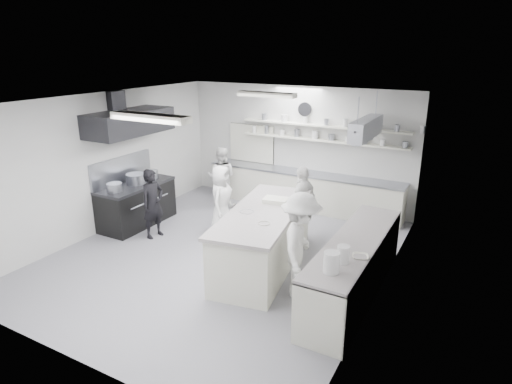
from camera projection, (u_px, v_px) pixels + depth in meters
The scene contains 27 objects.
floor at pixel (224, 255), 8.58m from camera, with size 6.00×7.00×0.02m, color gray.
ceiling at pixel (220, 100), 7.63m from camera, with size 6.00×7.00×0.02m, color silver.
wall_back at pixel (297, 146), 11.02m from camera, with size 6.00×0.04×3.00m, color beige.
wall_front at pixel (62, 257), 5.19m from camera, with size 6.00×0.04×3.00m, color beige.
wall_left at pixel (106, 162), 9.47m from camera, with size 0.04×7.00×3.00m, color beige.
wall_right at pixel (385, 209), 6.74m from camera, with size 0.04×7.00×3.00m, color beige.
stove at pixel (137, 205), 9.95m from camera, with size 0.80×1.80×0.90m, color black.
exhaust_hood at pixel (129, 122), 9.35m from camera, with size 0.85×2.00×0.50m, color black.
back_counter at pixel (302, 190), 10.96m from camera, with size 5.00×0.60×0.92m, color beige.
shelf_lower at pixel (322, 140), 10.51m from camera, with size 4.20×0.26×0.04m, color beige.
shelf_upper at pixel (322, 126), 10.40m from camera, with size 4.20×0.26×0.04m, color beige.
pass_through_window at pixel (252, 143), 11.61m from camera, with size 1.30×0.04×1.00m, color black.
wall_clock at pixel (305, 109), 10.59m from camera, with size 0.32×0.32×0.05m, color silver.
right_counter at pixel (354, 269), 7.06m from camera, with size 0.74×3.30×0.94m, color beige.
pot_rack at pixel (366, 128), 8.94m from camera, with size 0.30×1.60×0.40m, color #9497A3.
light_fixture_front at pixel (150, 117), 6.15m from camera, with size 1.30×0.25×0.10m, color beige.
light_fixture_rear at pixel (267, 94), 9.15m from camera, with size 1.30×0.25×0.10m, color beige.
prep_island at pixel (263, 240), 7.99m from camera, with size 1.06×2.85×1.05m, color beige.
stove_pot at pixel (136, 180), 9.80m from camera, with size 0.44×0.44×0.27m, color #9497A3.
cook_stove at pixel (153, 204), 9.18m from camera, with size 0.54×0.36×1.49m, color black.
cook_back at pixel (221, 177), 11.01m from camera, with size 0.74×0.58×1.53m, color silver.
cook_island_left at pixel (221, 200), 9.41m from camera, with size 0.74×0.48×1.51m, color silver.
cook_island_right at pixel (303, 203), 9.09m from camera, with size 0.93×0.39×1.59m, color silver.
cook_right at pixel (300, 246), 6.93m from camera, with size 1.13×0.65×1.76m, color silver.
bowl_island_a at pixel (247, 213), 7.75m from camera, with size 0.23×0.23×0.06m, color #9497A3.
bowl_island_b at pixel (264, 225), 7.22m from camera, with size 0.20×0.20×0.06m, color beige.
bowl_right at pixel (360, 257), 6.35m from camera, with size 0.25×0.25×0.06m, color beige.
Camera 1 is at (4.27, -6.50, 3.88)m, focal length 30.54 mm.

